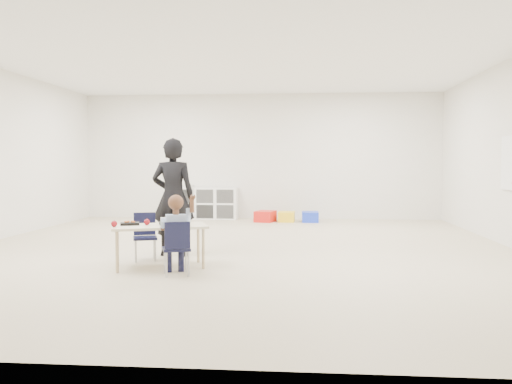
# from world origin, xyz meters

# --- Properties ---
(room) EXTENTS (9.00, 9.02, 2.80)m
(room) POSITION_xyz_m (0.00, 0.00, 1.40)
(room) COLOR beige
(room) RESTS_ON ground
(table) EXTENTS (1.22, 0.88, 0.51)m
(table) POSITION_xyz_m (-0.75, -1.38, 0.26)
(table) COLOR #FBEBC9
(table) RESTS_ON ground
(chair_near) EXTENTS (0.37, 0.36, 0.61)m
(chair_near) POSITION_xyz_m (-0.45, -1.80, 0.30)
(chair_near) COLOR black
(chair_near) RESTS_ON ground
(chair_far) EXTENTS (0.37, 0.36, 0.61)m
(chair_far) POSITION_xyz_m (-1.05, -0.96, 0.30)
(chair_far) COLOR black
(chair_far) RESTS_ON ground
(child) EXTENTS (0.51, 0.51, 0.96)m
(child) POSITION_xyz_m (-0.45, -1.80, 0.48)
(child) COLOR #BCD1FF
(child) RESTS_ON chair_near
(lunch_tray_near) EXTENTS (0.26, 0.22, 0.03)m
(lunch_tray_near) POSITION_xyz_m (-0.66, -1.29, 0.52)
(lunch_tray_near) COLOR black
(lunch_tray_near) RESTS_ON table
(lunch_tray_far) EXTENTS (0.26, 0.22, 0.03)m
(lunch_tray_far) POSITION_xyz_m (-1.11, -1.38, 0.52)
(lunch_tray_far) COLOR black
(lunch_tray_far) RESTS_ON table
(milk_carton) EXTENTS (0.09, 0.09, 0.10)m
(milk_carton) POSITION_xyz_m (-0.67, -1.49, 0.56)
(milk_carton) COLOR white
(milk_carton) RESTS_ON table
(bread_roll) EXTENTS (0.09, 0.09, 0.07)m
(bread_roll) POSITION_xyz_m (-0.44, -1.40, 0.54)
(bread_roll) COLOR #B37C49
(bread_roll) RESTS_ON table
(apple_near) EXTENTS (0.07, 0.07, 0.07)m
(apple_near) POSITION_xyz_m (-0.90, -1.38, 0.54)
(apple_near) COLOR maroon
(apple_near) RESTS_ON table
(apple_far) EXTENTS (0.07, 0.07, 0.07)m
(apple_far) POSITION_xyz_m (-1.22, -1.60, 0.54)
(apple_far) COLOR maroon
(apple_far) RESTS_ON table
(cubby_shelf) EXTENTS (1.40, 0.40, 0.70)m
(cubby_shelf) POSITION_xyz_m (-1.20, 4.28, 0.35)
(cubby_shelf) COLOR white
(cubby_shelf) RESTS_ON ground
(rules_poster) EXTENTS (0.02, 0.60, 0.80)m
(rules_poster) POSITION_xyz_m (3.98, 0.60, 1.25)
(rules_poster) COLOR white
(rules_poster) RESTS_ON room
(adult) EXTENTS (0.58, 0.39, 1.58)m
(adult) POSITION_xyz_m (-0.78, -0.55, 0.79)
(adult) COLOR black
(adult) RESTS_ON ground
(bin_red) EXTENTS (0.48, 0.55, 0.23)m
(bin_red) POSITION_xyz_m (0.16, 3.82, 0.12)
(bin_red) COLOR red
(bin_red) RESTS_ON ground
(bin_yellow) EXTENTS (0.35, 0.45, 0.21)m
(bin_yellow) POSITION_xyz_m (0.61, 3.88, 0.11)
(bin_yellow) COLOR yellow
(bin_yellow) RESTS_ON ground
(bin_blue) EXTENTS (0.35, 0.45, 0.22)m
(bin_blue) POSITION_xyz_m (1.11, 3.85, 0.11)
(bin_blue) COLOR blue
(bin_blue) RESTS_ON ground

